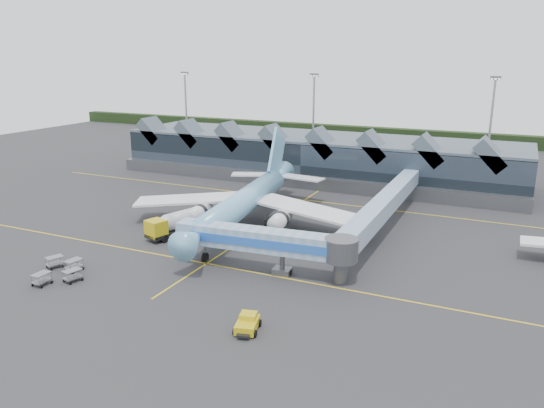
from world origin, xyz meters
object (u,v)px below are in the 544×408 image
at_px(fuel_truck, 178,222).
at_px(pushback_tug, 247,324).
at_px(jet_bridge, 275,243).
at_px(main_airliner, 247,200).

xyz_separation_m(fuel_truck, pushback_tug, (23.66, -22.17, -1.34)).
relative_size(jet_bridge, fuel_truck, 2.18).
bearing_deg(jet_bridge, fuel_truck, 154.09).
height_order(jet_bridge, pushback_tug, jet_bridge).
distance_m(fuel_truck, pushback_tug, 32.45).
distance_m(main_airliner, fuel_truck, 11.81).
bearing_deg(jet_bridge, pushback_tug, -81.28).
relative_size(fuel_truck, pushback_tug, 2.71).
height_order(main_airliner, fuel_truck, main_airliner).
height_order(jet_bridge, fuel_truck, jet_bridge).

